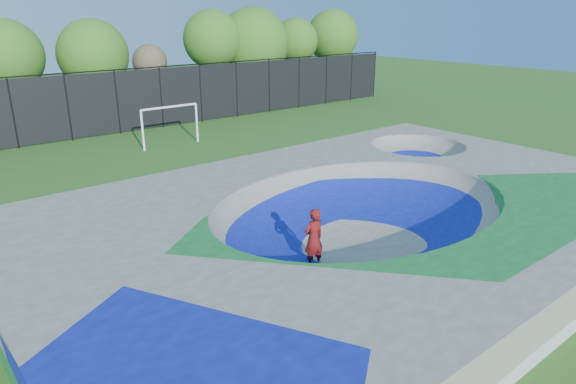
% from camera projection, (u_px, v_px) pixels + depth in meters
% --- Properties ---
extents(ground, '(120.00, 120.00, 0.00)m').
position_uv_depth(ground, '(361.00, 240.00, 17.55)').
color(ground, '#285517').
rests_on(ground, ground).
extents(skate_deck, '(22.00, 14.00, 1.50)m').
position_uv_depth(skate_deck, '(362.00, 220.00, 17.30)').
color(skate_deck, gray).
rests_on(skate_deck, ground).
extents(skater, '(0.72, 0.49, 1.92)m').
position_uv_depth(skater, '(314.00, 239.00, 15.35)').
color(skater, red).
rests_on(skater, ground).
extents(skateboard, '(0.78, 0.24, 0.05)m').
position_uv_depth(skateboard, '(313.00, 267.00, 15.66)').
color(skateboard, black).
rests_on(skateboard, ground).
extents(soccer_goal, '(3.54, 0.12, 2.34)m').
position_uv_depth(soccer_goal, '(170.00, 118.00, 29.33)').
color(soccer_goal, white).
rests_on(soccer_goal, ground).
extents(fence, '(48.09, 0.09, 4.04)m').
position_uv_depth(fence, '(117.00, 101.00, 32.22)').
color(fence, black).
rests_on(fence, ground).
extents(treeline, '(53.28, 7.65, 8.62)m').
position_uv_depth(treeline, '(52.00, 49.00, 33.69)').
color(treeline, '#4D3926').
rests_on(treeline, ground).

